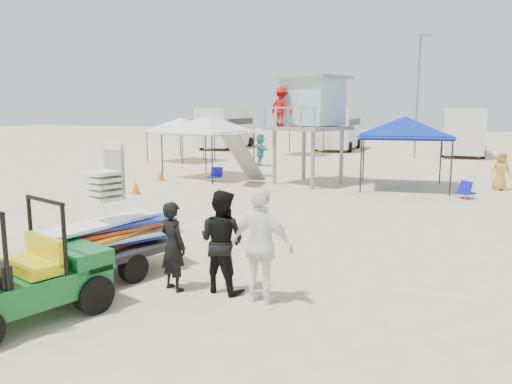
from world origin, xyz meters
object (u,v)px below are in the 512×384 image
(man_left, at_px, (173,246))
(canopy_blue, at_px, (405,120))
(utility_cart, at_px, (19,268))
(lifeguard_tower, at_px, (308,106))
(surf_trailer, at_px, (112,229))

(man_left, distance_m, canopy_blue, 14.17)
(utility_cart, relative_size, lifeguard_tower, 0.60)
(lifeguard_tower, bearing_deg, man_left, -85.70)
(surf_trailer, height_order, canopy_blue, canopy_blue)
(surf_trailer, relative_size, canopy_blue, 0.74)
(lifeguard_tower, bearing_deg, canopy_blue, 2.52)
(utility_cart, bearing_deg, canopy_blue, 73.85)
(surf_trailer, xyz_separation_m, canopy_blue, (4.55, 13.40, 1.86))
(utility_cart, xyz_separation_m, canopy_blue, (4.56, 15.73, 1.94))
(surf_trailer, relative_size, man_left, 1.73)
(man_left, xyz_separation_m, canopy_blue, (3.03, 13.70, 1.98))
(canopy_blue, bearing_deg, man_left, -102.49)
(man_left, xyz_separation_m, lifeguard_tower, (-1.02, 13.52, 2.54))
(utility_cart, relative_size, surf_trailer, 0.95)
(surf_trailer, bearing_deg, canopy_blue, 71.23)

